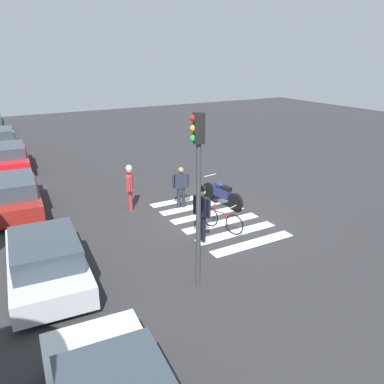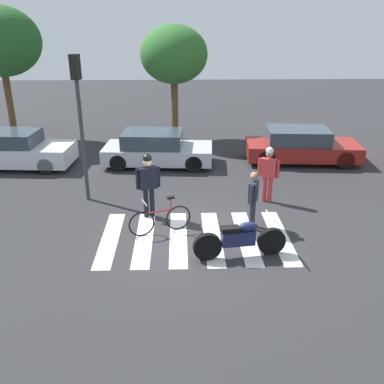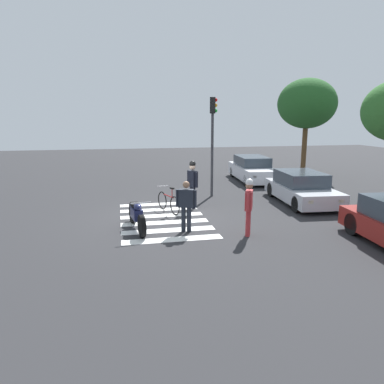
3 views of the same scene
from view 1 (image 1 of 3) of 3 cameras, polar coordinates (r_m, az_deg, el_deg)
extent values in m
plane|color=#2B2B2D|center=(14.19, 3.35, -3.92)|extent=(60.00, 60.00, 0.00)
cylinder|color=black|center=(15.92, 2.47, 0.14)|extent=(0.71, 0.23, 0.69)
cylinder|color=black|center=(14.81, 6.41, -1.51)|extent=(0.71, 0.23, 0.69)
cube|color=#1E234C|center=(15.26, 4.51, -0.07)|extent=(0.83, 0.39, 0.36)
ellipsoid|color=#1E234C|center=(15.33, 3.97, 1.11)|extent=(0.51, 0.30, 0.24)
cube|color=black|center=(15.04, 5.04, 0.58)|extent=(0.47, 0.30, 0.12)
cylinder|color=#A5A5AD|center=(15.64, 2.69, 2.48)|extent=(0.12, 0.62, 0.04)
torus|color=black|center=(12.91, 6.26, -4.79)|extent=(0.68, 0.28, 0.71)
torus|color=black|center=(13.46, 2.65, -3.63)|extent=(0.68, 0.28, 0.71)
cylinder|color=maroon|center=(13.06, 4.45, -3.08)|extent=(0.77, 0.31, 0.04)
cylinder|color=maroon|center=(13.17, 3.38, -2.06)|extent=(0.04, 0.04, 0.34)
cube|color=black|center=(13.10, 3.40, -1.33)|extent=(0.22, 0.16, 0.06)
cylinder|color=#99999E|center=(12.72, 5.98, -2.21)|extent=(0.18, 0.44, 0.03)
cylinder|color=black|center=(12.31, 1.72, -5.49)|extent=(0.14, 0.14, 0.89)
cylinder|color=black|center=(12.41, 1.09, -5.25)|extent=(0.14, 0.14, 0.89)
cube|color=black|center=(12.06, 1.44, -2.11)|extent=(0.55, 0.35, 0.63)
sphere|color=beige|center=(11.89, 1.46, 0.01)|extent=(0.24, 0.24, 0.24)
cylinder|color=black|center=(11.87, 2.55, -2.49)|extent=(0.09, 0.09, 0.60)
cylinder|color=black|center=(12.25, 0.35, -1.74)|extent=(0.09, 0.09, 0.60)
sphere|color=black|center=(11.85, 1.46, 0.51)|extent=(0.25, 0.25, 0.25)
cylinder|color=#1E232D|center=(15.03, -1.95, -0.85)|extent=(0.14, 0.14, 0.80)
cylinder|color=#1E232D|center=(15.05, -1.28, -0.81)|extent=(0.14, 0.14, 0.80)
cube|color=#1E232D|center=(14.81, -1.64, 1.66)|extent=(0.35, 0.51, 0.57)
sphere|color=#8C664C|center=(14.68, -1.66, 3.26)|extent=(0.22, 0.22, 0.22)
cylinder|color=#1E232D|center=(14.77, -2.73, 1.60)|extent=(0.09, 0.09, 0.54)
cylinder|color=#1E232D|center=(14.85, -0.55, 1.71)|extent=(0.09, 0.09, 0.54)
cylinder|color=#B22D33|center=(14.92, -9.05, -1.21)|extent=(0.14, 0.14, 0.82)
cylinder|color=#B22D33|center=(15.08, -9.00, -0.97)|extent=(0.14, 0.14, 0.82)
cube|color=#B22D33|center=(14.77, -9.17, 1.46)|extent=(0.52, 0.39, 0.58)
sphere|color=#8C664C|center=(14.63, -9.27, 3.11)|extent=(0.22, 0.22, 0.22)
cylinder|color=#B22D33|center=(14.49, -9.26, 1.10)|extent=(0.09, 0.09, 0.56)
cylinder|color=#B22D33|center=(15.04, -9.09, 1.81)|extent=(0.09, 0.09, 0.56)
sphere|color=white|center=(14.61, -9.29, 3.49)|extent=(0.23, 0.23, 0.23)
cube|color=silver|center=(12.54, 8.97, -7.47)|extent=(0.45, 3.02, 0.01)
cube|color=silver|center=(13.18, 6.54, -5.94)|extent=(0.45, 3.02, 0.01)
cube|color=silver|center=(13.84, 4.36, -4.56)|extent=(0.45, 3.02, 0.01)
cube|color=silver|center=(14.53, 2.39, -3.29)|extent=(0.45, 3.02, 0.01)
cube|color=silver|center=(15.24, 0.60, -2.14)|extent=(0.45, 3.02, 0.01)
cube|color=silver|center=(15.97, -1.02, -1.09)|extent=(0.45, 3.02, 0.01)
cylinder|color=black|center=(8.00, -7.65, -22.90)|extent=(0.62, 0.26, 0.60)
cube|color=#F2EDCC|center=(8.15, -19.01, -20.07)|extent=(0.09, 0.21, 0.12)
cube|color=#F2EDCC|center=(8.27, -10.78, -18.57)|extent=(0.09, 0.21, 0.12)
cylinder|color=black|center=(12.35, -24.96, -8.03)|extent=(0.66, 0.27, 0.64)
cylinder|color=black|center=(12.40, -17.48, -6.90)|extent=(0.66, 0.27, 0.64)
cylinder|color=black|center=(9.88, -24.46, -15.22)|extent=(0.66, 0.27, 0.64)
cylinder|color=black|center=(9.94, -14.91, -13.73)|extent=(0.66, 0.27, 0.64)
cube|color=#B7BAC1|center=(11.02, -20.62, -9.96)|extent=(4.29, 2.14, 0.58)
cube|color=#333D47|center=(10.57, -20.88, -7.78)|extent=(2.37, 1.78, 0.56)
cube|color=#F2EDCC|center=(12.82, -24.20, -5.74)|extent=(0.09, 0.21, 0.12)
cube|color=#F2EDCC|center=(12.85, -18.99, -4.96)|extent=(0.09, 0.21, 0.12)
cylinder|color=black|center=(17.69, -22.29, 0.67)|extent=(0.71, 0.27, 0.69)
cylinder|color=black|center=(14.89, -21.45, -2.72)|extent=(0.71, 0.27, 0.69)
cube|color=maroon|center=(16.23, -24.89, -0.85)|extent=(4.51, 2.22, 0.59)
cube|color=#333D47|center=(15.85, -25.17, 0.85)|extent=(2.48, 1.84, 0.57)
cube|color=#F2EDCC|center=(18.25, -23.25, 1.84)|extent=(0.09, 0.21, 0.12)
cylinder|color=black|center=(23.61, -23.46, 5.09)|extent=(0.73, 0.27, 0.72)
cylinder|color=black|center=(20.69, -23.01, 3.25)|extent=(0.73, 0.27, 0.72)
cube|color=red|center=(22.11, -25.42, 4.27)|extent=(4.54, 2.19, 0.61)
cube|color=#333D47|center=(21.77, -25.63, 5.57)|extent=(2.50, 1.82, 0.53)
cube|color=#F2EDCC|center=(24.20, -24.16, 5.89)|extent=(0.09, 0.21, 0.12)
cylinder|color=black|center=(28.76, -24.78, 7.19)|extent=(0.63, 0.27, 0.61)
cylinder|color=black|center=(25.95, -24.58, 6.02)|extent=(0.63, 0.27, 0.61)
cube|color=slate|center=(27.34, -26.43, 6.67)|extent=(4.34, 2.16, 0.56)
cube|color=#F2EDCC|center=(29.34, -25.32, 7.78)|extent=(0.09, 0.21, 0.12)
cylinder|color=black|center=(34.42, -26.08, 8.85)|extent=(0.67, 0.27, 0.65)
cylinder|color=black|center=(31.45, -26.02, 7.99)|extent=(0.67, 0.27, 0.65)
cylinder|color=#38383D|center=(9.56, 0.93, -3.82)|extent=(0.12, 0.12, 3.74)
cube|color=black|center=(8.90, 1.01, 9.38)|extent=(0.30, 0.30, 0.70)
sphere|color=red|center=(8.83, 0.19, 10.81)|extent=(0.16, 0.16, 0.16)
sphere|color=orange|center=(8.87, 0.19, 9.34)|extent=(0.16, 0.16, 0.16)
sphere|color=green|center=(8.92, 0.19, 7.89)|extent=(0.16, 0.16, 0.16)
camera|label=2|loc=(20.05, 30.28, 16.55)|focal=40.01mm
camera|label=3|loc=(24.77, -9.52, 14.62)|focal=33.38mm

